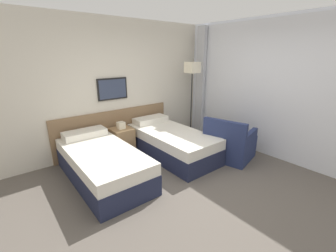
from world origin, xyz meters
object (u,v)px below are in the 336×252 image
armchair (229,145)px  bed_near_door (102,163)px  floor_lamp (192,73)px  bed_near_window (171,142)px  nightstand (122,140)px

armchair → bed_near_door: bearing=55.7°
floor_lamp → bed_near_window: bearing=-154.8°
armchair → bed_near_window: bearing=30.3°
bed_near_door → nightstand: nightstand is taller
bed_near_window → floor_lamp: size_ratio=1.08×
bed_near_door → armchair: bearing=-19.8°
bed_near_door → armchair: armchair is taller
floor_lamp → nightstand: bearing=172.1°
armchair → floor_lamp: bearing=-22.9°
bed_near_window → armchair: bearing=-45.2°
floor_lamp → armchair: size_ratio=1.83×
bed_near_door → floor_lamp: 2.86m
bed_near_door → floor_lamp: floor_lamp is taller
bed_near_door → armchair: (2.30, -0.83, 0.01)m
bed_near_door → bed_near_window: size_ratio=1.00×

